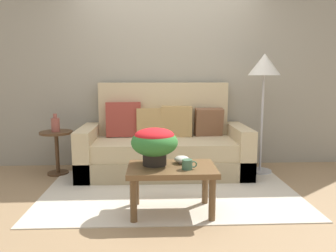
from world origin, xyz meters
TOP-DOWN VIEW (x-y plane):
  - ground_plane at (0.00, 0.00)m, footprint 14.00×14.00m
  - wall_back at (0.00, 1.32)m, footprint 6.40×0.12m
  - area_rug at (0.00, 0.11)m, footprint 2.77×1.68m
  - couch at (-0.04, 0.86)m, footprint 2.16×0.89m
  - coffee_table at (-0.01, -0.43)m, footprint 0.81×0.52m
  - side_table at (-1.43, 0.84)m, footprint 0.41×0.41m
  - floor_lamp at (1.23, 0.80)m, footprint 0.41×0.41m
  - potted_plant at (-0.17, -0.37)m, footprint 0.44×0.44m
  - coffee_mug at (0.12, -0.53)m, footprint 0.14×0.09m
  - snack_bowl at (0.09, -0.32)m, footprint 0.14×0.14m
  - table_vase at (-1.43, 0.83)m, footprint 0.11×0.11m

SIDE VIEW (x-z plane):
  - ground_plane at x=0.00m, z-range 0.00..0.00m
  - area_rug at x=0.00m, z-range 0.00..0.01m
  - couch at x=-0.04m, z-range -0.23..0.95m
  - coffee_table at x=-0.01m, z-range 0.15..0.60m
  - side_table at x=-1.43m, z-range 0.11..0.67m
  - snack_bowl at x=0.09m, z-range 0.45..0.52m
  - coffee_mug at x=0.12m, z-range 0.45..0.54m
  - table_vase at x=-1.43m, z-range 0.55..0.78m
  - potted_plant at x=-0.17m, z-range 0.49..0.84m
  - floor_lamp at x=1.23m, z-range 0.54..2.10m
  - wall_back at x=0.00m, z-range 0.00..2.94m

